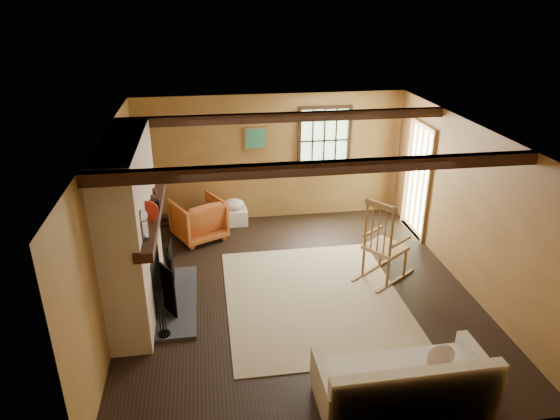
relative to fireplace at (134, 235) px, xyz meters
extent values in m
plane|color=black|center=(2.23, 0.00, -1.10)|extent=(5.50, 5.50, 0.00)
cube|color=#9A6736|center=(2.23, 2.75, 0.10)|extent=(5.00, 0.02, 2.40)
cube|color=#9A6736|center=(2.23, -2.75, 0.10)|extent=(5.00, 0.02, 2.40)
cube|color=#9A6736|center=(-0.27, 0.00, 0.10)|extent=(0.02, 5.50, 2.40)
cube|color=#9A6736|center=(4.73, 0.00, 0.10)|extent=(0.02, 5.50, 2.40)
cube|color=silver|center=(2.23, 0.00, 1.30)|extent=(5.00, 5.50, 0.02)
cube|color=black|center=(2.23, -1.20, 1.23)|extent=(5.00, 0.12, 0.14)
cube|color=black|center=(2.23, 1.20, 1.23)|extent=(5.00, 0.12, 0.14)
cube|color=black|center=(3.23, 2.72, 0.40)|extent=(1.02, 0.06, 1.32)
cube|color=#BDEAB3|center=(3.23, 2.75, 0.40)|extent=(0.90, 0.01, 1.20)
cube|color=black|center=(3.23, 2.73, 0.40)|extent=(0.90, 0.03, 0.02)
cube|color=brown|center=(4.70, 1.70, -0.10)|extent=(0.06, 1.00, 2.06)
cube|color=#BDEAB3|center=(4.72, 1.70, -0.10)|extent=(0.01, 0.80, 1.85)
cube|color=brown|center=(1.93, 2.72, 0.50)|extent=(0.42, 0.03, 0.42)
cube|color=#236B5C|center=(1.93, 2.71, 0.50)|extent=(0.36, 0.01, 0.36)
cube|color=#9C413C|center=(-0.02, 0.00, 0.10)|extent=(0.50, 2.20, 2.40)
cube|color=black|center=(0.05, 0.00, -0.65)|extent=(0.38, 1.00, 0.85)
cube|color=#37373C|center=(0.48, 0.00, -1.08)|extent=(0.55, 1.80, 0.05)
cube|color=black|center=(0.26, 0.00, 0.25)|extent=(0.22, 2.30, 0.12)
cube|color=black|center=(0.41, -0.32, -0.70)|extent=(0.20, 0.31, 0.71)
cube|color=black|center=(0.41, 0.05, -0.70)|extent=(0.10, 0.35, 0.71)
cube|color=black|center=(0.41, 0.41, -0.70)|extent=(0.05, 0.36, 0.71)
cylinder|color=black|center=(0.35, -0.80, -1.04)|extent=(0.16, 0.16, 0.02)
cylinder|color=black|center=(0.32, -0.83, -0.72)|extent=(0.01, 0.01, 0.67)
cylinder|color=black|center=(0.35, -0.80, -0.72)|extent=(0.01, 0.01, 0.67)
cylinder|color=black|center=(0.38, -0.77, -0.72)|extent=(0.01, 0.01, 0.67)
cylinder|color=white|center=(0.25, -0.78, 0.43)|extent=(0.11, 0.11, 0.24)
sphere|color=white|center=(0.25, -0.78, 0.62)|extent=(0.13, 0.13, 0.13)
cylinder|color=#AE2413|center=(0.25, -0.28, 0.45)|extent=(0.28, 0.05, 0.28)
cube|color=black|center=(0.25, 0.15, 0.36)|extent=(0.22, 0.18, 0.11)
cylinder|color=black|center=(0.25, 0.37, 0.36)|extent=(0.08, 0.08, 0.10)
cylinder|color=black|center=(0.25, 0.67, 0.35)|extent=(0.07, 0.07, 0.08)
cube|color=tan|center=(2.43, -0.20, -1.10)|extent=(2.50, 3.00, 0.01)
cube|color=tan|center=(3.62, 0.22, -0.60)|extent=(0.74, 0.74, 0.06)
cube|color=brown|center=(3.44, 0.09, 0.16)|extent=(0.35, 0.46, 0.09)
cylinder|color=brown|center=(3.94, 0.17, -0.84)|extent=(0.04, 0.04, 0.50)
cylinder|color=brown|center=(3.68, 0.54, -0.84)|extent=(0.04, 0.04, 0.50)
cylinder|color=brown|center=(3.57, -0.09, -0.84)|extent=(0.04, 0.04, 0.50)
cylinder|color=brown|center=(3.31, 0.28, -0.84)|extent=(0.04, 0.04, 0.50)
cylinder|color=brown|center=(3.57, -0.09, -0.20)|extent=(0.04, 0.04, 0.85)
cylinder|color=brown|center=(3.31, 0.28, -0.20)|extent=(0.04, 0.04, 0.85)
cylinder|color=brown|center=(3.50, 0.00, -0.22)|extent=(0.02, 0.02, 0.70)
cylinder|color=brown|center=(3.44, 0.09, -0.22)|extent=(0.02, 0.02, 0.70)
cylinder|color=brown|center=(3.37, 0.19, -0.22)|extent=(0.02, 0.02, 0.70)
cube|color=brown|center=(3.76, 0.02, -0.40)|extent=(0.41, 0.31, 0.03)
cube|color=brown|center=(3.48, 0.43, -0.40)|extent=(0.41, 0.31, 0.03)
cube|color=brown|center=(3.75, 0.04, -1.09)|extent=(0.81, 0.59, 0.03)
cube|color=brown|center=(3.49, 0.41, -1.09)|extent=(0.81, 0.59, 0.03)
cube|color=beige|center=(2.92, -2.31, -0.91)|extent=(1.78, 0.82, 0.39)
cube|color=beige|center=(2.92, -2.65, -0.61)|extent=(1.78, 0.15, 0.49)
cube|color=beige|center=(2.07, -2.32, -0.73)|extent=(0.13, 0.80, 0.36)
cube|color=beige|center=(3.76, -2.31, -0.73)|extent=(0.13, 0.80, 0.36)
ellipsoid|color=beige|center=(3.36, -2.22, -0.61)|extent=(0.32, 0.11, 0.32)
cylinder|color=brown|center=(0.08, 2.60, -1.04)|extent=(0.41, 0.12, 0.12)
cylinder|color=brown|center=(0.21, 2.60, -1.04)|extent=(0.41, 0.12, 0.12)
cylinder|color=brown|center=(0.34, 2.60, -1.04)|extent=(0.41, 0.12, 0.12)
cylinder|color=brown|center=(0.08, 2.60, -0.92)|extent=(0.41, 0.12, 0.12)
cylinder|color=brown|center=(0.21, 2.60, -0.92)|extent=(0.41, 0.12, 0.12)
cylinder|color=brown|center=(0.34, 2.60, -0.92)|extent=(0.41, 0.12, 0.12)
cube|color=white|center=(1.46, 2.52, -0.95)|extent=(0.51, 0.39, 0.30)
ellipsoid|color=beige|center=(1.46, 2.52, -0.70)|extent=(0.44, 0.37, 0.21)
imported|color=#BF6026|center=(0.81, 2.00, -0.73)|extent=(1.08, 1.09, 0.75)
camera|label=1|loc=(1.03, -6.16, 2.95)|focal=32.00mm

